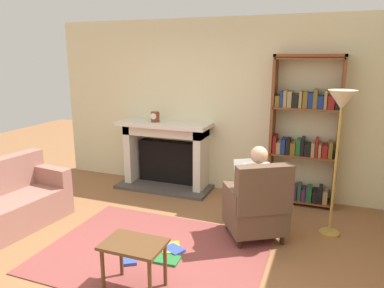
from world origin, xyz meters
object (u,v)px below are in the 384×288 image
at_px(fireplace, 167,152).
at_px(seated_reader, 254,187).
at_px(bookshelf, 304,135).
at_px(floor_lamp, 341,114).
at_px(armchair_reading, 257,206).
at_px(mantel_clock, 155,117).
at_px(side_table, 134,251).

height_order(fireplace, seated_reader, seated_reader).
xyz_separation_m(bookshelf, seated_reader, (-0.44, -1.23, -0.41)).
bearing_deg(fireplace, floor_lamp, -18.01).
bearing_deg(fireplace, seated_reader, -35.05).
distance_m(armchair_reading, seated_reader, 0.23).
relative_size(fireplace, mantel_clock, 9.53).
distance_m(seated_reader, floor_lamp, 1.29).
bearing_deg(side_table, armchair_reading, 57.74).
bearing_deg(floor_lamp, fireplace, 161.99).
xyz_separation_m(fireplace, bookshelf, (2.14, 0.03, 0.45)).
bearing_deg(floor_lamp, mantel_clock, 164.88).
relative_size(bookshelf, seated_reader, 1.89).
xyz_separation_m(armchair_reading, floor_lamp, (0.81, 0.45, 1.07)).
distance_m(mantel_clock, seated_reader, 2.21).
bearing_deg(bookshelf, floor_lamp, -63.55).
distance_m(bookshelf, floor_lamp, 1.08).
xyz_separation_m(bookshelf, armchair_reading, (-0.38, -1.33, -0.61)).
bearing_deg(side_table, bookshelf, 65.22).
xyz_separation_m(seated_reader, floor_lamp, (0.88, 0.35, 0.87)).
relative_size(bookshelf, side_table, 3.85).
distance_m(armchair_reading, floor_lamp, 1.42).
bearing_deg(armchair_reading, bookshelf, -137.96).
bearing_deg(fireplace, side_table, -71.25).
height_order(armchair_reading, side_table, armchair_reading).
distance_m(fireplace, side_table, 2.81).
xyz_separation_m(mantel_clock, side_table, (1.04, -2.55, -0.78)).
distance_m(mantel_clock, side_table, 2.86).
bearing_deg(floor_lamp, armchair_reading, -150.85).
bearing_deg(side_table, seated_reader, 61.38).
bearing_deg(fireplace, bookshelf, 0.90).
bearing_deg(fireplace, armchair_reading, -36.25).
bearing_deg(seated_reader, mantel_clock, -62.51).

